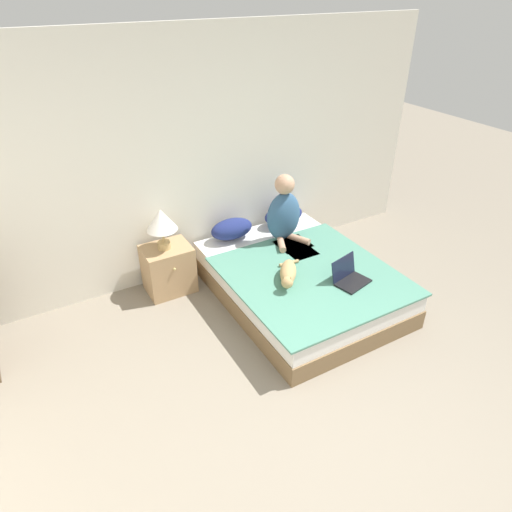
{
  "coord_description": "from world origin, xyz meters",
  "views": [
    {
      "loc": [
        -1.63,
        -1.16,
        2.88
      ],
      "look_at": [
        0.09,
        1.84,
        0.75
      ],
      "focal_mm": 32.0,
      "sensor_mm": 36.0,
      "label": 1
    }
  ],
  "objects": [
    {
      "name": "ground_plane",
      "position": [
        0.0,
        0.0,
        0.0
      ],
      "size": [
        16.0,
        16.0,
        0.0
      ],
      "primitive_type": "plane",
      "color": "gray"
    },
    {
      "name": "wall_back",
      "position": [
        0.0,
        3.03,
        1.27
      ],
      "size": [
        5.8,
        0.05,
        2.55
      ],
      "color": "beige",
      "rests_on": "ground_plane"
    },
    {
      "name": "bed",
      "position": [
        0.68,
        1.95,
        0.2
      ],
      "size": [
        1.55,
        2.01,
        0.4
      ],
      "color": "brown",
      "rests_on": "ground_plane"
    },
    {
      "name": "pillow_near",
      "position": [
        0.34,
        2.8,
        0.51
      ],
      "size": [
        0.48,
        0.27,
        0.22
      ],
      "color": "navy",
      "rests_on": "bed"
    },
    {
      "name": "pillow_far",
      "position": [
        1.01,
        2.8,
        0.51
      ],
      "size": [
        0.48,
        0.27,
        0.22
      ],
      "color": "navy",
      "rests_on": "bed"
    },
    {
      "name": "person_sitting",
      "position": [
        0.82,
        2.5,
        0.72
      ],
      "size": [
        0.4,
        0.39,
        0.75
      ],
      "color": "#33567A",
      "rests_on": "bed"
    },
    {
      "name": "cat_tabby",
      "position": [
        0.42,
        1.8,
        0.48
      ],
      "size": [
        0.43,
        0.46,
        0.17
      ],
      "rotation": [
        0.0,
        0.0,
        -2.2
      ],
      "color": "tan",
      "rests_on": "bed"
    },
    {
      "name": "laptop_open",
      "position": [
        0.92,
        1.49,
        0.45
      ],
      "size": [
        0.38,
        0.33,
        0.23
      ],
      "rotation": [
        0.0,
        0.0,
        0.24
      ],
      "color": "black",
      "rests_on": "bed"
    },
    {
      "name": "nightstand",
      "position": [
        -0.44,
        2.76,
        0.26
      ],
      "size": [
        0.49,
        0.41,
        0.52
      ],
      "color": "tan",
      "rests_on": "ground_plane"
    },
    {
      "name": "table_lamp",
      "position": [
        -0.45,
        2.76,
        0.82
      ],
      "size": [
        0.31,
        0.31,
        0.43
      ],
      "color": "tan",
      "rests_on": "nightstand"
    }
  ]
}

